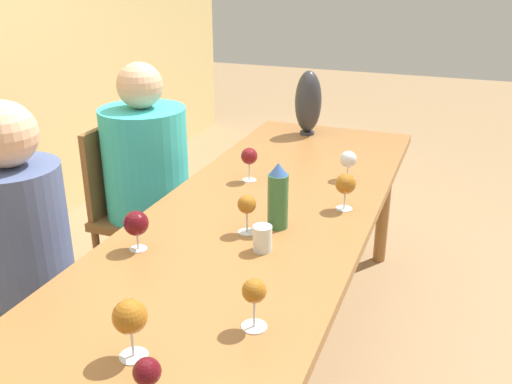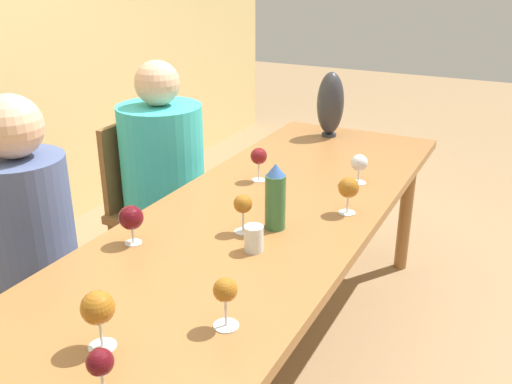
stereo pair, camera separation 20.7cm
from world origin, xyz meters
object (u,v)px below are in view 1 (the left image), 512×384
(wine_glass_2, at_px, (147,374))
(wine_glass_7, at_px, (254,293))
(water_bottle, at_px, (278,196))
(wine_glass_3, at_px, (249,157))
(wine_glass_4, at_px, (346,185))
(chair_near, at_px, (17,292))
(person_near, at_px, (28,256))
(water_tumbler, at_px, (262,238))
(wine_glass_5, at_px, (136,224))
(wine_glass_1, at_px, (348,160))
(wine_glass_0, at_px, (247,206))
(chair_far, at_px, (137,207))
(person_far, at_px, (151,183))
(wine_glass_6, at_px, (130,318))
(vase, at_px, (308,102))

(wine_glass_2, height_order, wine_glass_7, wine_glass_7)
(water_bottle, bearing_deg, wine_glass_2, -177.81)
(water_bottle, bearing_deg, wine_glass_3, 33.75)
(wine_glass_3, relative_size, wine_glass_4, 1.03)
(chair_near, height_order, person_near, person_near)
(water_tumbler, bearing_deg, chair_near, 102.70)
(wine_glass_5, xyz_separation_m, chair_near, (-0.06, 0.50, -0.33))
(wine_glass_2, xyz_separation_m, wine_glass_5, (0.62, 0.41, -0.00))
(water_bottle, relative_size, wine_glass_2, 1.81)
(wine_glass_1, xyz_separation_m, wine_glass_2, (-1.50, 0.09, 0.01))
(water_bottle, xyz_separation_m, wine_glass_4, (0.24, -0.19, -0.02))
(wine_glass_2, bearing_deg, person_near, 55.95)
(water_tumbler, distance_m, wine_glass_0, 0.15)
(wine_glass_4, bearing_deg, water_bottle, 141.68)
(wine_glass_0, relative_size, wine_glass_4, 0.98)
(wine_glass_7, relative_size, chair_near, 0.16)
(chair_far, relative_size, person_far, 0.75)
(wine_glass_6, bearing_deg, wine_glass_7, -47.07)
(vase, distance_m, chair_near, 1.72)
(wine_glass_0, distance_m, wine_glass_5, 0.38)
(wine_glass_0, distance_m, wine_glass_3, 0.50)
(wine_glass_2, height_order, chair_far, chair_far)
(water_tumbler, bearing_deg, wine_glass_4, -22.74)
(water_tumbler, distance_m, wine_glass_1, 0.75)
(vase, bearing_deg, wine_glass_2, -173.00)
(chair_near, bearing_deg, chair_far, 0.00)
(wine_glass_6, xyz_separation_m, chair_far, (1.24, 0.78, -0.35))
(wine_glass_7, bearing_deg, wine_glass_1, 0.28)
(wine_glass_1, height_order, wine_glass_7, wine_glass_7)
(wine_glass_1, bearing_deg, water_tumbler, 170.84)
(water_bottle, height_order, wine_glass_4, water_bottle)
(wine_glass_6, bearing_deg, water_bottle, -6.68)
(wine_glass_5, distance_m, wine_glass_6, 0.55)
(water_tumbler, bearing_deg, wine_glass_3, 25.23)
(water_bottle, xyz_separation_m, chair_near, (-0.38, 0.87, -0.36))
(wine_glass_2, bearing_deg, vase, 7.00)
(wine_glass_2, distance_m, person_far, 1.62)
(wine_glass_2, height_order, wine_glass_4, wine_glass_4)
(wine_glass_0, bearing_deg, wine_glass_1, -18.71)
(vase, distance_m, wine_glass_4, 1.00)
(water_bottle, height_order, wine_glass_3, water_bottle)
(water_tumbler, height_order, wine_glass_2, wine_glass_2)
(wine_glass_4, distance_m, chair_near, 1.28)
(wine_glass_4, bearing_deg, person_near, 122.44)
(wine_glass_1, relative_size, wine_glass_2, 0.95)
(wine_glass_3, height_order, chair_near, chair_near)
(water_bottle, relative_size, wine_glass_5, 1.77)
(water_tumbler, xyz_separation_m, chair_near, (-0.20, 0.88, -0.28))
(water_tumbler, bearing_deg, wine_glass_0, 42.37)
(wine_glass_1, bearing_deg, vase, 30.50)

